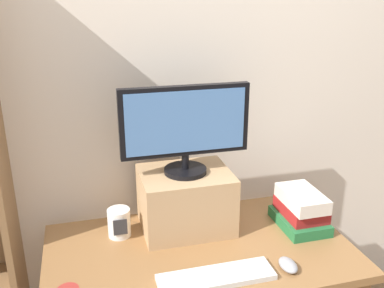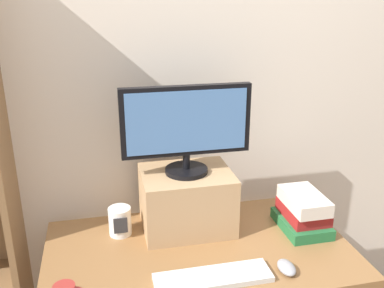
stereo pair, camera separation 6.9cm
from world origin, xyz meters
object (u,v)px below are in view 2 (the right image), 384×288
(riser_box, at_px, (187,200))
(book_stack, at_px, (303,212))
(desk, at_px, (199,263))
(desk_speaker, at_px, (120,221))
(keyboard, at_px, (214,277))
(computer_mouse, at_px, (286,267))
(computer_monitor, at_px, (186,126))

(riser_box, xyz_separation_m, book_stack, (0.51, -0.13, -0.05))
(desk, distance_m, desk_speaker, 0.39)
(book_stack, distance_m, desk_speaker, 0.82)
(keyboard, relative_size, computer_mouse, 4.27)
(riser_box, relative_size, book_stack, 1.48)
(keyboard, relative_size, book_stack, 1.65)
(keyboard, relative_size, desk_speaker, 3.47)
(desk, xyz_separation_m, computer_monitor, (-0.01, 0.19, 0.56))
(computer_monitor, xyz_separation_m, computer_mouse, (0.31, -0.41, -0.47))
(computer_monitor, relative_size, desk_speaker, 4.36)
(computer_mouse, distance_m, book_stack, 0.36)
(keyboard, xyz_separation_m, computer_mouse, (0.29, -0.01, 0.01))
(computer_monitor, distance_m, computer_mouse, 0.70)
(riser_box, relative_size, computer_monitor, 0.71)
(book_stack, relative_size, desk_speaker, 2.10)
(keyboard, bearing_deg, computer_monitor, 92.40)
(desk, height_order, desk_speaker, desk_speaker)
(riser_box, height_order, computer_monitor, computer_monitor)
(desk, xyz_separation_m, keyboard, (0.00, -0.22, 0.09))
(computer_monitor, bearing_deg, keyboard, -87.60)
(computer_mouse, bearing_deg, keyboard, 177.85)
(riser_box, height_order, book_stack, riser_box)
(desk_speaker, bearing_deg, riser_box, 0.20)
(riser_box, distance_m, keyboard, 0.42)
(desk, distance_m, keyboard, 0.24)
(desk, bearing_deg, computer_monitor, 94.46)
(riser_box, relative_size, computer_mouse, 3.84)
(desk_speaker, bearing_deg, keyboard, -51.76)
(desk, height_order, keyboard, keyboard)
(riser_box, xyz_separation_m, desk_speaker, (-0.30, -0.00, -0.07))
(keyboard, bearing_deg, book_stack, 29.29)
(riser_box, distance_m, book_stack, 0.53)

